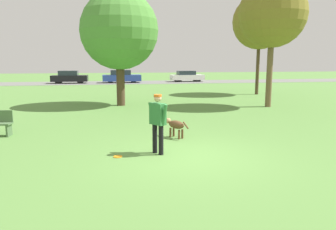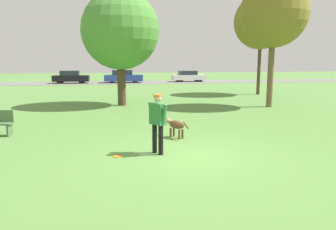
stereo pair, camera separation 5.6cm
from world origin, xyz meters
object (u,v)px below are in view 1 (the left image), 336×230
tree_mid_center (119,31)px  parked_car_blue (121,77)px  frisbee (118,157)px  person (158,119)px  parked_car_black (69,77)px  tree_near_right (272,14)px  tree_far_right (260,22)px  dog (175,125)px  parked_car_white (187,76)px

tree_mid_center → parked_car_blue: 19.44m
frisbee → tree_mid_center: size_ratio=0.04×
person → parked_car_black: 29.51m
frisbee → parked_car_blue: (1.28, 29.13, 0.68)m
tree_near_right → parked_car_blue: bearing=108.4°
tree_far_right → tree_mid_center: tree_far_right is taller
frisbee → tree_mid_center: (0.48, 10.00, 4.05)m
frisbee → parked_car_black: 29.44m
frisbee → tree_near_right: size_ratio=0.04×
tree_near_right → parked_car_black: size_ratio=1.71×
tree_far_right → tree_near_right: (-2.31, -6.28, -0.33)m
dog → frisbee: dog is taller
person → tree_far_right: bearing=112.1°
tree_mid_center → parked_car_black: 20.00m
tree_far_right → parked_car_white: (-1.63, 15.30, -4.54)m
tree_near_right → parked_car_white: tree_near_right is taller
dog → tree_near_right: (6.39, 6.17, 4.45)m
tree_mid_center → person: bearing=-86.6°
parked_car_white → tree_far_right: bearing=-86.0°
frisbee → parked_car_white: parked_car_white is taller
dog → parked_car_white: size_ratio=0.24×
frisbee → tree_mid_center: bearing=87.3°
person → dog: person is taller
tree_mid_center → parked_car_white: tree_mid_center is taller
tree_far_right → tree_mid_center: (-10.13, -4.32, -1.13)m
parked_car_black → parked_car_blue: bearing=1.7°
dog → tree_mid_center: size_ratio=0.15×
parked_car_black → person: bearing=-77.8°
parked_car_black → tree_near_right: bearing=-57.4°
dog → parked_car_white: 28.64m
dog → tree_mid_center: bearing=-21.9°
parked_car_blue → tree_mid_center: bearing=-92.9°
person → frisbee: 1.43m
parked_car_blue → dog: bearing=-89.2°
person → dog: bearing=120.5°
tree_mid_center → tree_near_right: bearing=-14.1°
tree_far_right → parked_car_black: size_ratio=1.83×
dog → parked_car_white: (7.07, 27.75, 0.23)m
tree_far_right → parked_car_blue: bearing=122.2°
parked_car_black → tree_far_right: bearing=-43.1°
frisbee → tree_far_right: size_ratio=0.03×
dog → person: bearing=122.7°
dog → parked_car_black: 27.96m
tree_near_right → parked_car_blue: size_ratio=1.55×
tree_mid_center → parked_car_black: tree_mid_center is taller
dog → tree_far_right: bearing=-66.8°
person → frisbee: size_ratio=6.85×
tree_near_right → parked_car_black: bearing=121.0°
tree_near_right → parked_car_blue: 22.61m
frisbee → parked_car_white: 30.96m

